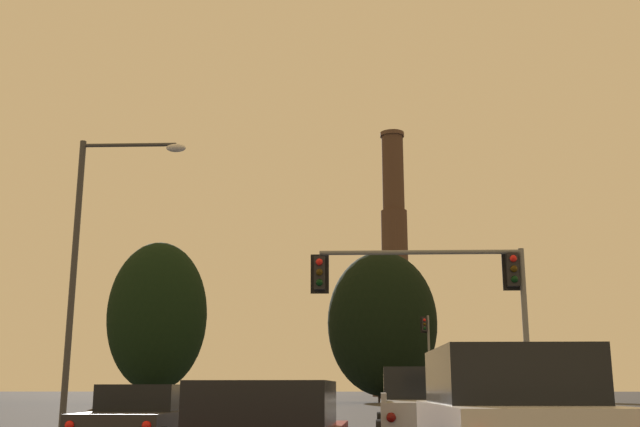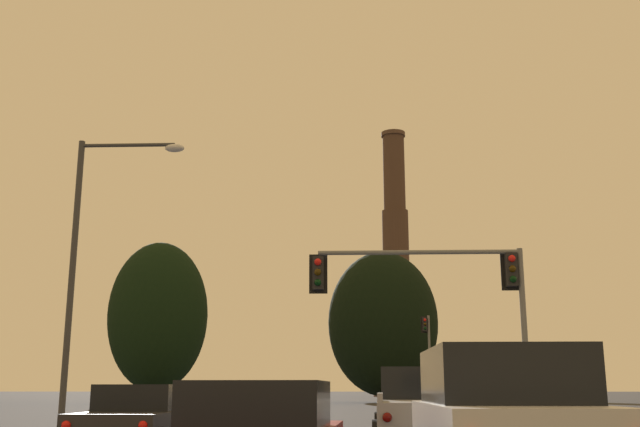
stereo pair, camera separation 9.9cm
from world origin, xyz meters
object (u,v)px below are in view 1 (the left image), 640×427
object	(u,v)px
traffic_light_overhead_right	(449,289)
street_lamp	(92,249)
pickup_truck_right_lane_front	(428,415)
smokestack	(396,288)
sedan_center_lane_front	(283,420)
suv_right_lane_second	(510,425)
sedan_left_lane_front	(143,421)
traffic_light_far_right	(427,347)

from	to	relation	value
traffic_light_overhead_right	street_lamp	bearing A→B (deg)	-178.85
pickup_truck_right_lane_front	smokestack	world-z (taller)	smokestack
pickup_truck_right_lane_front	sedan_center_lane_front	xyz separation A→B (m)	(-3.12, 0.43, -0.14)
suv_right_lane_second	sedan_left_lane_front	size ratio (longest dim) A/B	1.04
suv_right_lane_second	sedan_center_lane_front	bearing A→B (deg)	116.30
sedan_left_lane_front	traffic_light_overhead_right	distance (m)	10.77
suv_right_lane_second	street_lamp	world-z (taller)	street_lamp
pickup_truck_right_lane_front	sedan_center_lane_front	world-z (taller)	pickup_truck_right_lane_front
traffic_light_far_right	smokestack	distance (m)	66.81
traffic_light_far_right	sedan_center_lane_front	bearing A→B (deg)	-100.33
sedan_left_lane_front	street_lamp	xyz separation A→B (m)	(-3.67, 6.49, 4.98)
sedan_left_lane_front	traffic_light_far_right	xyz separation A→B (m)	(10.44, 41.30, 3.74)
traffic_light_overhead_right	sedan_center_lane_front	bearing A→B (deg)	-126.05
traffic_light_far_right	traffic_light_overhead_right	size ratio (longest dim) A/B	1.00
sedan_left_lane_front	pickup_truck_right_lane_front	distance (m)	6.11
sedan_center_lane_front	smokestack	xyz separation A→B (m)	(9.36, 106.38, 16.80)
sedan_left_lane_front	traffic_light_overhead_right	world-z (taller)	traffic_light_overhead_right
traffic_light_far_right	suv_right_lane_second	bearing A→B (deg)	-94.74
suv_right_lane_second	sedan_center_lane_front	world-z (taller)	suv_right_lane_second
traffic_light_far_right	smokestack	world-z (taller)	smokestack
street_lamp	sedan_center_lane_front	bearing A→B (deg)	-42.38
traffic_light_overhead_right	pickup_truck_right_lane_front	bearing A→B (deg)	-102.31
sedan_left_lane_front	sedan_center_lane_front	size ratio (longest dim) A/B	1.00
pickup_truck_right_lane_front	traffic_light_far_right	distance (m)	41.70
suv_right_lane_second	street_lamp	xyz separation A→B (m)	(-10.13, 13.13, 4.75)
sedan_left_lane_front	traffic_light_overhead_right	xyz separation A→B (m)	(7.58, 6.71, 3.67)
suv_right_lane_second	street_lamp	size ratio (longest dim) A/B	0.53
sedan_center_lane_front	traffic_light_overhead_right	xyz separation A→B (m)	(4.59, 6.31, 3.67)
sedan_center_lane_front	smokestack	size ratio (longest dim) A/B	0.11
suv_right_lane_second	sedan_left_lane_front	xyz separation A→B (m)	(-6.46, 6.65, -0.23)
sedan_center_lane_front	street_lamp	bearing A→B (deg)	136.92
traffic_light_overhead_right	smokestack	world-z (taller)	smokestack
pickup_truck_right_lane_front	traffic_light_overhead_right	distance (m)	7.75
sedan_center_lane_front	suv_right_lane_second	bearing A→B (deg)	-64.50
suv_right_lane_second	sedan_center_lane_front	distance (m)	7.86
pickup_truck_right_lane_front	suv_right_lane_second	bearing A→B (deg)	-84.61
sedan_center_lane_front	traffic_light_far_right	world-z (taller)	traffic_light_far_right
sedan_left_lane_front	sedan_center_lane_front	xyz separation A→B (m)	(2.99, 0.41, 0.00)
traffic_light_far_right	street_lamp	distance (m)	37.58
pickup_truck_right_lane_front	street_lamp	size ratio (longest dim) A/B	0.60
traffic_light_far_right	traffic_light_overhead_right	bearing A→B (deg)	-94.73
traffic_light_far_right	sedan_left_lane_front	bearing A→B (deg)	-104.19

